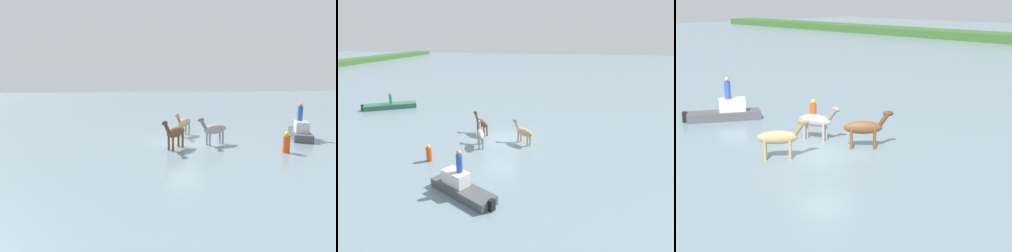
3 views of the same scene
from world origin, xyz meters
TOP-DOWN VIEW (x-y plane):
  - ground_plane at (0.00, 0.00)m, footprint 196.41×196.41m
  - horse_mid_herd at (-1.70, 1.14)m, footprint 2.13×1.10m
  - horse_chestnut_trailing at (0.80, 1.79)m, footprint 1.77×1.82m
  - horse_gray_outer at (-0.58, -1.85)m, footprint 1.65×1.88m
  - boat_tender_starboard at (6.72, 14.08)m, footprint 4.07×5.40m
  - boat_skiff_near at (-8.13, 0.18)m, footprint 2.82×3.94m
  - person_boatman_standing at (6.57, 13.83)m, footprint 0.32×0.32m
  - person_watcher_seated at (-7.95, 0.29)m, footprint 0.32×0.32m
  - buoy_channel_marker at (-4.82, 3.62)m, footprint 0.36×0.36m

SIDE VIEW (x-z plane):
  - ground_plane at x=0.00m, z-range 0.00..0.00m
  - boat_tender_starboard at x=6.72m, z-range -0.20..0.56m
  - boat_skiff_near at x=-8.13m, z-range -0.35..0.96m
  - buoy_channel_marker at x=-4.82m, z-range -0.06..1.08m
  - horse_mid_herd at x=-1.70m, z-range 0.09..1.77m
  - horse_gray_outer at x=-0.58m, z-range 0.09..1.77m
  - horse_chestnut_trailing at x=0.80m, z-range 0.09..1.79m
  - person_boatman_standing at x=6.57m, z-range 0.57..1.76m
  - person_watcher_seated at x=-7.95m, z-range 1.12..2.31m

